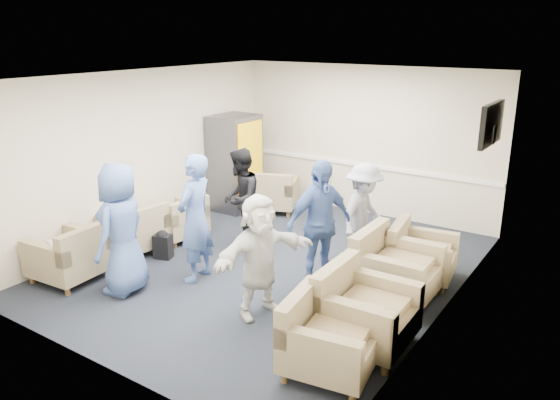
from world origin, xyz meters
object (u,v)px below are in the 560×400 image
Objects in this scene: armchair_right_midnear at (361,313)px; armchair_right_far at (418,256)px; armchair_right_near at (325,341)px; person_mid_left at (195,218)px; armchair_left_mid at (135,232)px; armchair_right_midfar at (392,271)px; person_back_left at (241,199)px; armchair_left_near at (72,257)px; armchair_left_far at (179,221)px; person_back_right at (363,215)px; armchair_corner at (273,194)px; person_mid_right at (319,224)px; vending_machine at (235,163)px; person_front_left at (121,229)px; person_front_right at (260,256)px.

armchair_right_midnear reaches higher than armchair_right_far.
person_mid_left is (-2.51, 0.89, 0.54)m from armchair_right_near.
person_mid_left reaches higher than armchair_left_mid.
person_back_left is (-2.66, 0.32, 0.41)m from armchair_right_midfar.
armchair_left_far is (0.11, 1.95, -0.04)m from armchair_left_near.
armchair_right_far is 0.63× the size of person_back_right.
armchair_left_mid is 4.02m from armchair_right_midnear.
person_back_right is at bearing 130.40° from armchair_corner.
armchair_right_near is 2.71m from person_mid_left.
person_mid_left reaches higher than armchair_corner.
armchair_right_far is at bearing -91.02° from person_back_right.
person_mid_right is at bearing 46.30° from armchair_right_midnear.
person_front_left is at bearing -74.80° from vending_machine.
person_back_left is 1.05× the size of person_back_right.
armchair_left_mid is 0.95× the size of armchair_right_far.
armchair_right_far is at bearing 0.94° from armchair_right_midnear.
vending_machine is (-0.12, 3.75, 0.55)m from armchair_left_near.
armchair_corner is 0.64× the size of person_front_left.
armchair_right_near is at bearing 70.95° from armchair_left_far.
armchair_right_near is 0.65× the size of person_front_right.
armchair_corner is at bearing 173.41° from armchair_left_mid.
person_front_left is at bearing 79.49° from armchair_right_near.
armchair_right_midnear is at bearing 38.67° from person_back_left.
armchair_right_midnear is at bearing 85.30° from person_front_left.
person_front_left is 1.88m from person_front_right.
person_back_right is (-0.94, 1.97, 0.38)m from armchair_right_midnear.
armchair_right_midnear is 1.20m from armchair_right_midfar.
armchair_left_far is at bearing 55.08° from armchair_right_near.
person_back_left reaches higher than armchair_corner.
armchair_right_far is 4.18m from vending_machine.
person_mid_right is (1.68, -0.48, 0.07)m from person_back_left.
armchair_right_near is 0.56× the size of person_front_left.
person_front_left reaches higher than armchair_left_far.
person_back_left is at bearing 97.81° from person_mid_right.
armchair_left_mid is 0.57× the size of person_back_left.
person_back_right reaches higher than armchair_right_far.
armchair_left_far is 0.78× the size of armchair_corner.
person_mid_right reaches higher than armchair_right_near.
armchair_right_midnear is at bearing -36.30° from vending_machine.
person_front_left is at bearing 152.38° from person_mid_right.
armchair_right_far reaches higher than armchair_left_far.
armchair_left_mid is 0.50× the size of vending_machine.
armchair_left_mid is 2.89m from armchair_corner.
armchair_right_near is 5.44m from vending_machine.
person_front_left reaches higher than person_front_right.
armchair_right_midnear is (0.08, 0.65, 0.03)m from armchair_right_near.
person_back_right is at bearing -18.04° from vending_machine.
person_mid_left reaches higher than armchair_right_far.
armchair_left_far is 0.90× the size of armchair_right_midnear.
person_front_left is at bearing -42.31° from person_mid_left.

